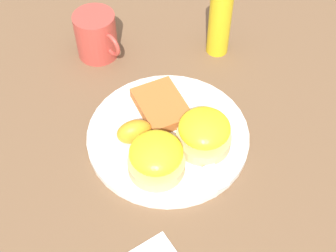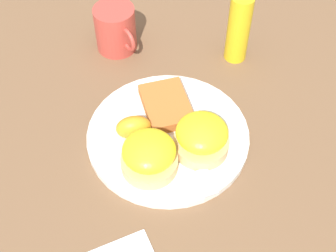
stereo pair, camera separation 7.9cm
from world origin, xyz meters
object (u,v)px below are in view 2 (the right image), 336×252
orange_wedge (133,127)px  condiment_bottle (239,29)px  sandwich_benedict_left (149,155)px  sandwich_benedict_right (202,137)px  hashbrown_patty (166,105)px  fork (188,145)px  cup (116,29)px

orange_wedge → condiment_bottle: size_ratio=0.42×
sandwich_benedict_left → orange_wedge: bearing=168.9°
sandwich_benedict_left → sandwich_benedict_right: size_ratio=1.00×
sandwich_benedict_right → hashbrown_patty: size_ratio=0.87×
sandwich_benedict_left → sandwich_benedict_right: (0.02, 0.09, 0.00)m
sandwich_benedict_right → condiment_bottle: size_ratio=0.65×
sandwich_benedict_right → orange_wedge: (-0.09, -0.08, -0.01)m
sandwich_benedict_right → orange_wedge: bearing=-138.6°
sandwich_benedict_left → hashbrown_patty: sandwich_benedict_left is taller
sandwich_benedict_left → condiment_bottle: condiment_bottle is taller
fork → cup: (-0.30, 0.04, 0.03)m
hashbrown_patty → condiment_bottle: (-0.05, 0.20, 0.05)m
fork → condiment_bottle: size_ratio=1.65×
hashbrown_patty → orange_wedge: (0.02, -0.08, 0.01)m
sandwich_benedict_left → hashbrown_patty: (-0.09, 0.09, -0.02)m
sandwich_benedict_right → fork: bearing=-137.0°
condiment_bottle → orange_wedge: bearing=-77.3°
sandwich_benedict_left → orange_wedge: sandwich_benedict_left is taller
sandwich_benedict_left → condiment_bottle: bearing=114.1°
sandwich_benedict_right → hashbrown_patty: 0.11m
hashbrown_patty → fork: size_ratio=0.46×
orange_wedge → hashbrown_patty: bearing=102.1°
hashbrown_patty → condiment_bottle: size_ratio=0.75×
orange_wedge → fork: (0.07, 0.06, -0.02)m
orange_wedge → condiment_bottle: 0.29m
hashbrown_patty → orange_wedge: 0.08m
hashbrown_patty → fork: 0.09m
sandwich_benedict_left → orange_wedge: 0.07m
sandwich_benedict_left → fork: 0.08m
sandwich_benedict_right → cup: cup is taller
sandwich_benedict_left → hashbrown_patty: size_ratio=0.87×
orange_wedge → cup: cup is taller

